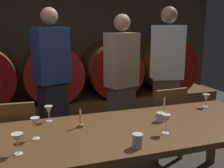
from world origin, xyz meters
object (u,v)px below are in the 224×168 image
object	(u,v)px
wine_barrel_right	(110,69)
wine_barrel_center	(52,72)
guest_far_right	(166,77)
chair_left	(16,139)
wine_glass_far_left	(17,139)
wine_glass_left	(35,123)
wine_glass_center	(49,110)
chair_right	(165,119)
wine_barrel_far_right	(163,66)
candle_right	(164,109)
guest_center_left	(52,83)
cup_center	(138,141)
wine_glass_far_right	(206,98)
dining_table	(117,136)
cup_right	(161,117)
guest_center_right	(122,83)
wine_glass_right	(166,120)
candle_left	(80,122)

from	to	relation	value
wine_barrel_right	wine_barrel_center	bearing A→B (deg)	180.00
guest_far_right	chair_left	bearing A→B (deg)	24.16
wine_glass_far_left	wine_glass_left	xyz separation A→B (m)	(0.13, 0.22, 0.02)
wine_glass_left	wine_glass_center	size ratio (longest dim) A/B	1.18
wine_barrel_right	chair_right	bearing A→B (deg)	-84.80
wine_barrel_right	wine_barrel_far_right	size ratio (longest dim) A/B	1.00
wine_barrel_far_right	candle_right	distance (m)	2.38
wine_barrel_right	guest_center_left	xyz separation A→B (m)	(-1.08, -1.13, 0.06)
candle_right	cup_center	xyz separation A→B (m)	(-0.55, -0.60, 0.00)
candle_right	wine_glass_far_right	xyz separation A→B (m)	(0.52, 0.05, 0.05)
dining_table	wine_barrel_far_right	bearing A→B (deg)	53.66
cup_center	cup_right	xyz separation A→B (m)	(0.41, 0.42, -0.01)
guest_far_right	wine_glass_center	distance (m)	1.69
dining_table	cup_center	bearing A→B (deg)	-86.26
guest_center_right	wine_glass_far_left	distance (m)	1.76
chair_right	guest_center_right	size ratio (longest dim) A/B	0.52
wine_barrel_far_right	wine_glass_center	distance (m)	2.96
chair_left	wine_glass_right	xyz separation A→B (m)	(1.16, -0.86, 0.36)
wine_barrel_right	candle_right	bearing A→B (deg)	-93.51
wine_barrel_right	wine_barrel_far_right	distance (m)	1.02
wine_barrel_far_right	guest_far_right	bearing A→B (deg)	-117.45
wine_barrel_center	chair_right	xyz separation A→B (m)	(1.12, -1.65, -0.36)
cup_right	wine_glass_far_right	bearing A→B (deg)	19.56
wine_glass_left	guest_center_right	bearing A→B (deg)	44.03
cup_center	wine_barrel_center	bearing A→B (deg)	96.17
wine_glass_center	chair_left	bearing A→B (deg)	137.35
wine_barrel_center	chair_left	size ratio (longest dim) A/B	1.03
chair_right	guest_far_right	world-z (taller)	guest_far_right
wine_barrel_right	guest_center_left	size ratio (longest dim) A/B	0.51
wine_barrel_center	wine_glass_far_left	world-z (taller)	wine_barrel_center
wine_barrel_center	chair_left	xyz separation A→B (m)	(-0.55, -1.67, -0.36)
wine_barrel_right	wine_glass_center	bearing A→B (deg)	-121.90
chair_right	guest_center_left	xyz separation A→B (m)	(-1.23, 0.51, 0.42)
wine_barrel_center	wine_barrel_right	size ratio (longest dim) A/B	1.00
wine_barrel_far_right	wine_barrel_center	bearing A→B (deg)	180.00
candle_left	wine_glass_left	distance (m)	0.40
wine_barrel_center	candle_right	bearing A→B (deg)	-68.08
guest_far_right	cup_right	bearing A→B (deg)	70.83
candle_right	wine_glass_left	bearing A→B (deg)	-169.96
chair_right	wine_glass_far_right	distance (m)	0.58
wine_barrel_center	wine_glass_left	xyz separation A→B (m)	(-0.38, -2.30, 0.01)
cup_right	wine_barrel_center	bearing A→B (deg)	107.19
wine_glass_center	wine_glass_far_right	world-z (taller)	wine_glass_center
candle_left	cup_right	distance (m)	0.72
wine_barrel_right	dining_table	distance (m)	2.44
candle_right	guest_center_left	bearing A→B (deg)	135.04
guest_center_left	guest_center_right	xyz separation A→B (m)	(0.83, -0.12, -0.04)
candle_left	wine_glass_right	size ratio (longest dim) A/B	1.09
guest_center_right	cup_right	bearing A→B (deg)	68.14
chair_right	cup_right	world-z (taller)	chair_right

